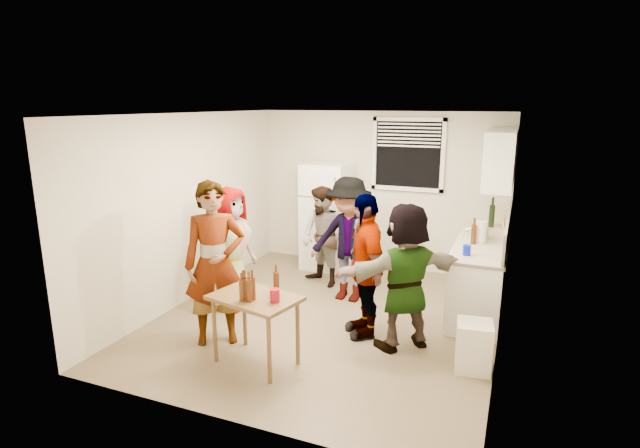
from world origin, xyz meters
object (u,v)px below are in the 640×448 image
at_px(trash_bin, 474,347).
at_px(guest_black, 363,333).
at_px(blue_cup, 466,255).
at_px(serving_table, 257,362).
at_px(guest_back_left, 323,284).
at_px(guest_orange, 402,345).
at_px(refrigerator, 327,216).
at_px(wine_bottle, 491,227).
at_px(red_cup, 275,302).
at_px(kettle, 479,238).
at_px(guest_grey, 233,306).
at_px(beer_bottle_counter, 473,244).
at_px(beer_bottle_table, 242,301).
at_px(guest_back_right, 348,299).
at_px(guest_stripe, 219,340).

distance_m(trash_bin, guest_black, 1.33).
height_order(blue_cup, serving_table, blue_cup).
distance_m(blue_cup, trash_bin, 1.20).
distance_m(trash_bin, guest_back_left, 2.86).
relative_size(trash_bin, guest_orange, 0.31).
xyz_separation_m(refrigerator, blue_cup, (2.33, -1.50, 0.05)).
height_order(wine_bottle, red_cup, wine_bottle).
relative_size(kettle, guest_grey, 0.16).
bearing_deg(serving_table, blue_cup, 41.95).
distance_m(beer_bottle_counter, serving_table, 3.04).
bearing_deg(guest_grey, refrigerator, -8.70).
height_order(refrigerator, beer_bottle_counter, refrigerator).
bearing_deg(wine_bottle, beer_bottle_table, -122.01).
bearing_deg(blue_cup, guest_orange, -126.28).
bearing_deg(refrigerator, guest_back_right, -57.05).
height_order(kettle, beer_bottle_counter, beer_bottle_counter).
distance_m(kettle, guest_back_right, 1.93).
height_order(guest_back_left, guest_orange, guest_back_left).
xyz_separation_m(guest_back_right, guest_orange, (1.00, -1.06, 0.00)).
relative_size(wine_bottle, guest_orange, 0.20).
bearing_deg(red_cup, guest_black, 62.60).
height_order(guest_grey, guest_back_right, guest_back_right).
bearing_deg(trash_bin, refrigerator, 135.71).
bearing_deg(refrigerator, guest_grey, -105.70).
bearing_deg(serving_table, guest_stripe, 156.98).
height_order(red_cup, guest_orange, red_cup).
height_order(serving_table, guest_orange, serving_table).
relative_size(serving_table, guest_grey, 0.54).
relative_size(wine_bottle, red_cup, 2.45).
height_order(guest_back_right, guest_black, guest_back_right).
distance_m(wine_bottle, blue_cup, 1.54).
bearing_deg(kettle, trash_bin, -70.62).
relative_size(guest_grey, guest_back_left, 1.10).
height_order(beer_bottle_counter, guest_stripe, beer_bottle_counter).
height_order(refrigerator, kettle, refrigerator).
bearing_deg(serving_table, trash_bin, 18.50).
height_order(blue_cup, beer_bottle_table, blue_cup).
xyz_separation_m(red_cup, guest_back_left, (-0.46, 2.44, -0.73)).
distance_m(refrigerator, guest_back_left, 1.19).
distance_m(kettle, trash_bin, 1.92).
xyz_separation_m(refrigerator, beer_bottle_counter, (2.35, -0.98, 0.05)).
height_order(beer_bottle_counter, guest_grey, beer_bottle_counter).
bearing_deg(beer_bottle_table, beer_bottle_counter, 50.28).
relative_size(wine_bottle, guest_stripe, 0.17).
bearing_deg(wine_bottle, blue_cup, -96.51).
height_order(wine_bottle, trash_bin, wine_bottle).
bearing_deg(guest_orange, guest_black, -56.88).
distance_m(serving_table, beer_bottle_table, 0.75).
relative_size(kettle, guest_back_left, 0.18).
bearing_deg(guest_back_left, trash_bin, -8.77).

